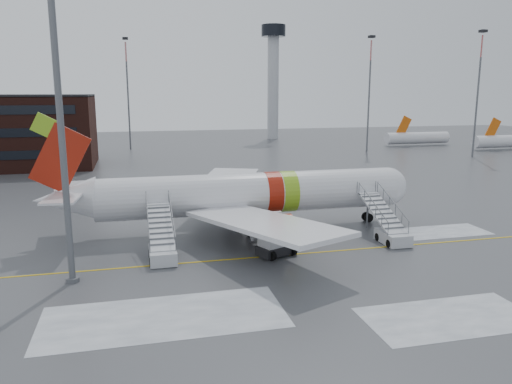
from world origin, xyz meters
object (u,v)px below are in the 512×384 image
object	(u,v)px
airstair_fwd	(389,229)
airstair_aft	(162,245)
light_mast_near	(56,65)
airliner	(241,194)
pushback_tug	(274,247)

from	to	relation	value
airstair_fwd	airstair_aft	bearing A→B (deg)	180.00
light_mast_near	airstair_fwd	bearing A→B (deg)	7.69
airstair_aft	light_mast_near	xyz separation A→B (m)	(-6.27, -3.48, 13.38)
airliner	airstair_aft	xyz separation A→B (m)	(-7.72, -6.54, -2.35)
airstair_aft	pushback_tug	xyz separation A→B (m)	(8.68, -1.50, -0.30)
light_mast_near	airstair_aft	bearing A→B (deg)	28.99
airstair_fwd	airstair_aft	size ratio (longest dim) A/B	1.00
airstair_fwd	pushback_tug	world-z (taller)	airstair_fwd
airstair_fwd	pushback_tug	bearing A→B (deg)	-172.08
light_mast_near	airliner	bearing A→B (deg)	35.58
airstair_aft	airstair_fwd	bearing A→B (deg)	0.00
airliner	light_mast_near	xyz separation A→B (m)	(-13.99, -10.01, 11.02)
pushback_tug	light_mast_near	bearing A→B (deg)	-172.49
pushback_tug	light_mast_near	distance (m)	20.36
airliner	airstair_aft	distance (m)	10.38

